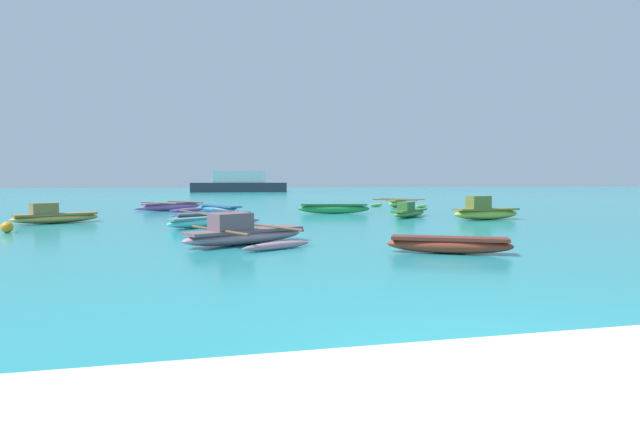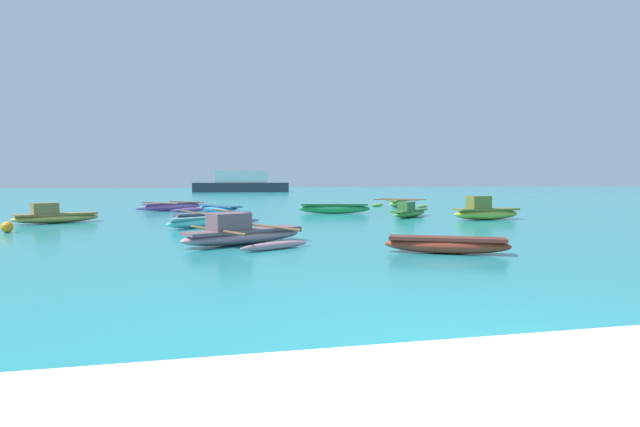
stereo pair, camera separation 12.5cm
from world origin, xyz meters
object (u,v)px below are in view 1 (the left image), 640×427
moored_boat_4 (54,216)px  moored_boat_10 (485,211)px  mooring_buoy_0 (7,227)px  distant_ferry (239,184)px  moored_boat_0 (334,208)px  moored_boat_2 (243,234)px  moored_boat_6 (201,222)px  moored_boat_7 (398,203)px  moored_boat_1 (409,212)px  moored_boat_3 (219,209)px  moored_boat_9 (449,244)px  moored_boat_5 (213,216)px  moored_boat_8 (172,207)px

moored_boat_4 → moored_boat_10: bearing=-35.3°
mooring_buoy_0 → distant_ferry: 57.52m
moored_boat_0 → mooring_buoy_0: bearing=-139.9°
moored_boat_2 → moored_boat_6: bearing=75.0°
moored_boat_7 → moored_boat_10: bearing=-136.9°
moored_boat_1 → distant_ferry: (-4.65, 52.81, 0.98)m
moored_boat_0 → moored_boat_7: size_ratio=1.01×
moored_boat_1 → distant_ferry: 53.02m
moored_boat_3 → moored_boat_9: moored_boat_3 is taller
distant_ferry → moored_boat_5: bearing=-94.6°
moored_boat_9 → mooring_buoy_0: (-11.89, 7.37, -0.03)m
moored_boat_7 → mooring_buoy_0: bearing=167.7°
moored_boat_7 → distant_ferry: bearing=53.8°
moored_boat_4 → moored_boat_6: 6.58m
moored_boat_1 → mooring_buoy_0: 15.96m
moored_boat_1 → moored_boat_2: size_ratio=0.74×
moored_boat_6 → moored_boat_7: 16.83m
moored_boat_1 → moored_boat_7: (2.84, 8.49, -0.01)m
moored_boat_2 → moored_boat_1: bearing=17.6°
moored_boat_0 → moored_boat_1: 4.25m
moored_boat_7 → moored_boat_1: bearing=-154.3°
moored_boat_4 → moored_boat_9: 15.99m
moored_boat_2 → moored_boat_4: 10.84m
moored_boat_0 → moored_boat_4: bearing=-153.9°
moored_boat_0 → moored_boat_8: size_ratio=0.86×
moored_boat_1 → distant_ferry: distant_ferry is taller
moored_boat_9 → moored_boat_10: 10.89m
moored_boat_3 → moored_boat_7: (11.41, 3.54, 0.01)m
distant_ferry → moored_boat_1: bearing=-85.0°
moored_boat_0 → moored_boat_7: 7.71m
moored_boat_1 → moored_boat_10: (2.62, -2.13, 0.11)m
moored_boat_5 → distant_ferry: 52.81m
moored_boat_3 → mooring_buoy_0: size_ratio=10.65×
moored_boat_1 → moored_boat_3: (-8.57, 4.95, -0.02)m
moored_boat_9 → moored_boat_10: bearing=80.3°
moored_boat_0 → moored_boat_4: 12.77m
moored_boat_7 → moored_boat_8: 13.98m
moored_boat_0 → moored_boat_5: bearing=-141.9°
moored_boat_5 → mooring_buoy_0: 7.65m
moored_boat_10 → distant_ferry: (-7.27, 54.94, 0.88)m
distant_ferry → moored_boat_4: bearing=-101.3°
moored_boat_0 → moored_boat_4: size_ratio=1.15×
moored_boat_3 → moored_boat_9: bearing=-8.6°
moored_boat_9 → moored_boat_4: bearing=161.5°
distant_ferry → moored_boat_0: bearing=-87.8°
moored_boat_7 → moored_boat_0: bearing=177.4°
moored_boat_2 → moored_boat_7: moored_boat_2 is taller
moored_boat_3 → distant_ferry: size_ratio=0.28×
distant_ferry → moored_boat_6: bearing=-94.8°
mooring_buoy_0 → distant_ferry: size_ratio=0.03×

